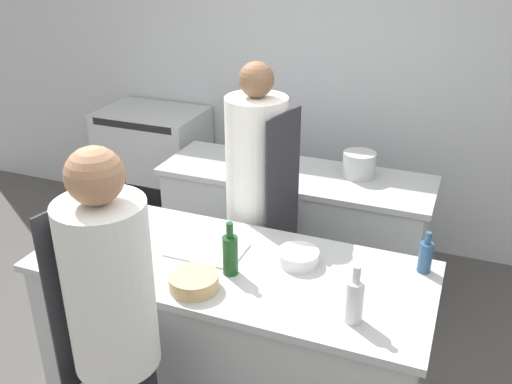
{
  "coord_description": "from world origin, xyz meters",
  "views": [
    {
      "loc": [
        1.03,
        -2.24,
        2.48
      ],
      "look_at": [
        0.0,
        0.35,
        1.16
      ],
      "focal_mm": 40.0,
      "sensor_mm": 36.0,
      "label": 1
    }
  ],
  "objects": [
    {
      "name": "wall_back",
      "position": [
        0.0,
        2.13,
        1.4
      ],
      "size": [
        8.0,
        0.06,
        2.8
      ],
      "color": "silver",
      "rests_on": "ground_plane"
    },
    {
      "name": "prep_counter",
      "position": [
        0.0,
        0.0,
        0.46
      ],
      "size": [
        2.04,
        0.84,
        0.91
      ],
      "color": "#B7BABC",
      "rests_on": "ground_plane"
    },
    {
      "name": "pass_counter",
      "position": [
        -0.06,
        1.23,
        0.46
      ],
      "size": [
        1.9,
        0.63,
        0.91
      ],
      "color": "#B7BABC",
      "rests_on": "ground_plane"
    },
    {
      "name": "oven_range",
      "position": [
        -1.53,
        1.77,
        0.52
      ],
      "size": [
        0.87,
        0.62,
        1.03
      ],
      "color": "#B7BABC",
      "rests_on": "ground_plane"
    },
    {
      "name": "chef_at_prep_near",
      "position": [
        -0.2,
        -0.72,
        0.89
      ],
      "size": [
        0.39,
        0.38,
        1.77
      ],
      "rotation": [
        0.0,
        0.0,
        1.36
      ],
      "color": "black",
      "rests_on": "ground_plane"
    },
    {
      "name": "chef_at_stove",
      "position": [
        -0.12,
        0.65,
        0.9
      ],
      "size": [
        0.41,
        0.4,
        1.79
      ],
      "rotation": [
        0.0,
        0.0,
        -1.81
      ],
      "color": "black",
      "rests_on": "ground_plane"
    },
    {
      "name": "bottle_olive_oil",
      "position": [
        0.03,
        -0.08,
        1.02
      ],
      "size": [
        0.08,
        0.08,
        0.28
      ],
      "color": "#19471E",
      "rests_on": "prep_counter"
    },
    {
      "name": "bottle_vinegar",
      "position": [
        0.68,
        -0.22,
        1.02
      ],
      "size": [
        0.08,
        0.08,
        0.28
      ],
      "color": "silver",
      "rests_on": "prep_counter"
    },
    {
      "name": "bottle_wine",
      "position": [
        -0.87,
        0.33,
        1.02
      ],
      "size": [
        0.08,
        0.08,
        0.3
      ],
      "color": "#5B2319",
      "rests_on": "prep_counter"
    },
    {
      "name": "bottle_cooking_oil",
      "position": [
        0.92,
        0.29,
        0.99
      ],
      "size": [
        0.07,
        0.07,
        0.22
      ],
      "color": "#2D5175",
      "rests_on": "prep_counter"
    },
    {
      "name": "bowl_mixing_large",
      "position": [
        -0.79,
        0.04,
        0.95
      ],
      "size": [
        0.17,
        0.17,
        0.08
      ],
      "color": "navy",
      "rests_on": "prep_counter"
    },
    {
      "name": "bowl_prep_small",
      "position": [
        -0.07,
        -0.26,
        0.94
      ],
      "size": [
        0.24,
        0.24,
        0.07
      ],
      "color": "tan",
      "rests_on": "prep_counter"
    },
    {
      "name": "bowl_ceramic_blue",
      "position": [
        0.32,
        0.13,
        0.94
      ],
      "size": [
        0.21,
        0.21,
        0.07
      ],
      "color": "white",
      "rests_on": "prep_counter"
    },
    {
      "name": "cup",
      "position": [
        -0.85,
        -0.28,
        0.95
      ],
      "size": [
        0.08,
        0.08,
        0.09
      ],
      "color": "white",
      "rests_on": "prep_counter"
    },
    {
      "name": "cutting_board",
      "position": [
        -0.17,
        0.07,
        0.91
      ],
      "size": [
        0.39,
        0.28,
        0.01
      ],
      "color": "white",
      "rests_on": "prep_counter"
    },
    {
      "name": "stockpot",
      "position": [
        0.36,
        1.34,
        0.99
      ],
      "size": [
        0.22,
        0.22,
        0.17
      ],
      "color": "#B7BABC",
      "rests_on": "pass_counter"
    }
  ]
}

